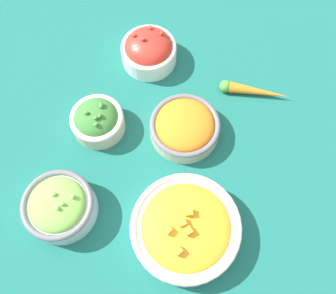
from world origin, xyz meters
TOP-DOWN VIEW (x-y plane):
  - ground_plane at (0.00, 0.00)m, footprint 3.00×3.00m
  - bowl_carrots at (-0.06, 0.01)m, footprint 0.15×0.15m
  - bowl_squash at (0.14, 0.10)m, footprint 0.21×0.21m
  - bowl_broccoli at (0.01, -0.16)m, footprint 0.11×0.11m
  - bowl_lettuce at (0.20, -0.14)m, footprint 0.14×0.14m
  - bowl_cherry_tomatoes at (-0.20, -0.14)m, footprint 0.13×0.13m
  - loose_carrot at (-0.21, 0.11)m, footprint 0.06×0.15m

SIDE VIEW (x-z plane):
  - ground_plane at x=0.00m, z-range 0.00..0.00m
  - loose_carrot at x=-0.21m, z-range 0.00..0.03m
  - bowl_carrots at x=-0.06m, z-range 0.00..0.06m
  - bowl_squash at x=0.14m, z-range 0.00..0.07m
  - bowl_broccoli at x=0.01m, z-range 0.00..0.07m
  - bowl_cherry_tomatoes at x=-0.20m, z-range -0.01..0.08m
  - bowl_lettuce at x=0.20m, z-range 0.00..0.07m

